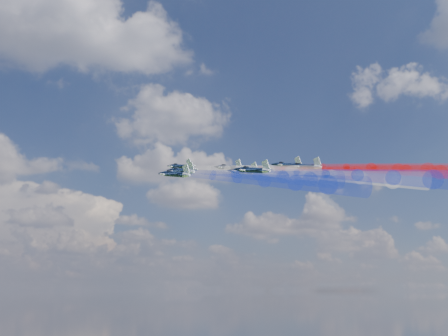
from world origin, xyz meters
name	(u,v)px	position (x,y,z in m)	size (l,w,h in m)	color
jet_lead	(180,166)	(-34.77, 6.52, 137.32)	(10.36, 12.95, 3.45)	black
trail_lead	(247,170)	(-19.04, -18.11, 131.35)	(4.32, 48.20, 4.32)	white
jet_inner_left	(181,171)	(-37.00, -9.96, 131.89)	(10.36, 12.95, 3.45)	black
trail_inner_left	(258,175)	(-21.28, -34.58, 125.91)	(4.32, 48.20, 4.32)	#172CC3
jet_inner_right	(229,167)	(-20.10, -0.78, 136.13)	(10.36, 12.95, 3.45)	black
trail_inner_right	(305,171)	(-4.38, -25.41, 130.15)	(4.32, 48.20, 4.32)	red
jet_outer_left	(175,174)	(-41.62, -28.77, 126.39)	(10.36, 12.95, 3.45)	black
trail_outer_left	(264,180)	(-25.90, -53.39, 120.41)	(4.32, 48.20, 4.32)	#172CC3
jet_center_third	(243,171)	(-19.93, -16.83, 131.19)	(10.36, 12.95, 3.45)	black
trail_center_third	(332,176)	(-4.21, -41.46, 125.22)	(4.32, 48.20, 4.32)	white
jet_outer_right	(287,165)	(-1.64, -4.91, 137.12)	(10.36, 12.95, 3.45)	black
trail_outer_right	(371,168)	(14.09, -29.54, 131.14)	(4.32, 48.20, 4.32)	red
jet_rear_left	(252,170)	(-22.63, -34.51, 127.24)	(10.36, 12.95, 3.45)	black
trail_rear_left	(358,175)	(-6.91, -59.13, 121.26)	(4.32, 48.20, 4.32)	#172CC3
jet_rear_right	(304,166)	(-4.33, -25.02, 131.58)	(10.36, 12.95, 3.45)	black
trail_rear_right	(406,170)	(11.40, -49.64, 125.61)	(4.32, 48.20, 4.32)	red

